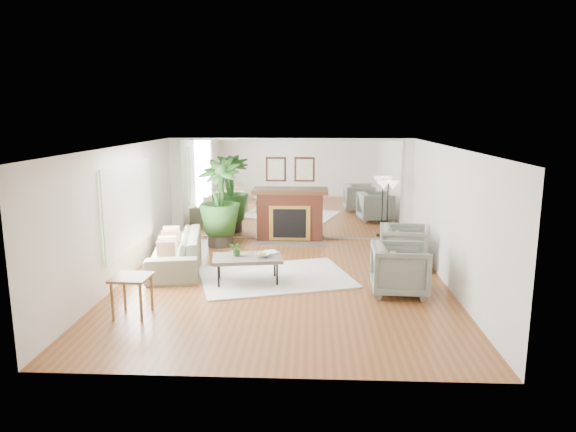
{
  "coord_description": "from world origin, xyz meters",
  "views": [
    {
      "loc": [
        0.53,
        -9.06,
        3.05
      ],
      "look_at": [
        0.08,
        0.6,
        1.15
      ],
      "focal_mm": 32.0,
      "sensor_mm": 36.0,
      "label": 1
    }
  ],
  "objects_px": {
    "sofa": "(176,251)",
    "coffee_table": "(247,259)",
    "armchair_front": "(400,269)",
    "floor_lamp": "(388,190)",
    "armchair_back": "(403,247)",
    "side_table": "(132,283)",
    "potted_ficus": "(220,200)",
    "fireplace": "(290,214)"
  },
  "relations": [
    {
      "from": "potted_ficus",
      "to": "sofa",
      "type": "bearing_deg",
      "value": -107.91
    },
    {
      "from": "sofa",
      "to": "armchair_front",
      "type": "relative_size",
      "value": 2.55
    },
    {
      "from": "sofa",
      "to": "floor_lamp",
      "type": "xyz_separation_m",
      "value": [
        4.54,
        2.16,
        0.95
      ]
    },
    {
      "from": "coffee_table",
      "to": "floor_lamp",
      "type": "height_order",
      "value": "floor_lamp"
    },
    {
      "from": "coffee_table",
      "to": "floor_lamp",
      "type": "relative_size",
      "value": 0.89
    },
    {
      "from": "side_table",
      "to": "potted_ficus",
      "type": "relative_size",
      "value": 0.31
    },
    {
      "from": "floor_lamp",
      "to": "armchair_front",
      "type": "bearing_deg",
      "value": -94.34
    },
    {
      "from": "sofa",
      "to": "coffee_table",
      "type": "bearing_deg",
      "value": 50.3
    },
    {
      "from": "fireplace",
      "to": "sofa",
      "type": "xyz_separation_m",
      "value": [
        -2.21,
        -2.41,
        -0.3
      ]
    },
    {
      "from": "coffee_table",
      "to": "potted_ficus",
      "type": "height_order",
      "value": "potted_ficus"
    },
    {
      "from": "coffee_table",
      "to": "armchair_front",
      "type": "height_order",
      "value": "armchair_front"
    },
    {
      "from": "side_table",
      "to": "coffee_table",
      "type": "bearing_deg",
      "value": 46.27
    },
    {
      "from": "armchair_back",
      "to": "coffee_table",
      "type": "bearing_deg",
      "value": 118.57
    },
    {
      "from": "fireplace",
      "to": "armchair_front",
      "type": "distance_m",
      "value": 4.27
    },
    {
      "from": "armchair_back",
      "to": "floor_lamp",
      "type": "xyz_separation_m",
      "value": [
        -0.07,
        1.87,
        0.88
      ]
    },
    {
      "from": "side_table",
      "to": "potted_ficus",
      "type": "xyz_separation_m",
      "value": [
        0.6,
        4.36,
        0.57
      ]
    },
    {
      "from": "fireplace",
      "to": "coffee_table",
      "type": "height_order",
      "value": "fireplace"
    },
    {
      "from": "armchair_back",
      "to": "floor_lamp",
      "type": "relative_size",
      "value": 0.61
    },
    {
      "from": "fireplace",
      "to": "armchair_front",
      "type": "xyz_separation_m",
      "value": [
        2.06,
        -3.73,
        -0.22
      ]
    },
    {
      "from": "armchair_front",
      "to": "floor_lamp",
      "type": "xyz_separation_m",
      "value": [
        0.26,
        3.48,
        0.87
      ]
    },
    {
      "from": "armchair_front",
      "to": "armchair_back",
      "type": "bearing_deg",
      "value": -9.1
    },
    {
      "from": "coffee_table",
      "to": "sofa",
      "type": "xyz_separation_m",
      "value": [
        -1.57,
        0.88,
        -0.11
      ]
    },
    {
      "from": "coffee_table",
      "to": "armchair_back",
      "type": "distance_m",
      "value": 3.25
    },
    {
      "from": "armchair_front",
      "to": "floor_lamp",
      "type": "height_order",
      "value": "floor_lamp"
    },
    {
      "from": "coffee_table",
      "to": "armchair_front",
      "type": "relative_size",
      "value": 1.42
    },
    {
      "from": "armchair_front",
      "to": "fireplace",
      "type": "bearing_deg",
      "value": 31.45
    },
    {
      "from": "sofa",
      "to": "floor_lamp",
      "type": "height_order",
      "value": "floor_lamp"
    },
    {
      "from": "armchair_front",
      "to": "side_table",
      "type": "relative_size",
      "value": 1.5
    },
    {
      "from": "armchair_front",
      "to": "potted_ficus",
      "type": "height_order",
      "value": "potted_ficus"
    },
    {
      "from": "floor_lamp",
      "to": "fireplace",
      "type": "bearing_deg",
      "value": 173.92
    },
    {
      "from": "potted_ficus",
      "to": "armchair_back",
      "type": "bearing_deg",
      "value": -20.97
    },
    {
      "from": "sofa",
      "to": "armchair_back",
      "type": "bearing_deg",
      "value": 83.1
    },
    {
      "from": "armchair_back",
      "to": "potted_ficus",
      "type": "height_order",
      "value": "potted_ficus"
    },
    {
      "from": "sofa",
      "to": "side_table",
      "type": "relative_size",
      "value": 3.83
    },
    {
      "from": "side_table",
      "to": "potted_ficus",
      "type": "distance_m",
      "value": 4.43
    },
    {
      "from": "fireplace",
      "to": "side_table",
      "type": "distance_m",
      "value": 5.41
    },
    {
      "from": "floor_lamp",
      "to": "side_table",
      "type": "bearing_deg",
      "value": -134.12
    },
    {
      "from": "fireplace",
      "to": "side_table",
      "type": "height_order",
      "value": "fireplace"
    },
    {
      "from": "potted_ficus",
      "to": "floor_lamp",
      "type": "relative_size",
      "value": 1.35
    },
    {
      "from": "armchair_back",
      "to": "potted_ficus",
      "type": "xyz_separation_m",
      "value": [
        -4.02,
        1.54,
        0.67
      ]
    },
    {
      "from": "side_table",
      "to": "armchair_back",
      "type": "bearing_deg",
      "value": 31.42
    },
    {
      "from": "armchair_back",
      "to": "armchair_front",
      "type": "bearing_deg",
      "value": 175.9
    }
  ]
}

